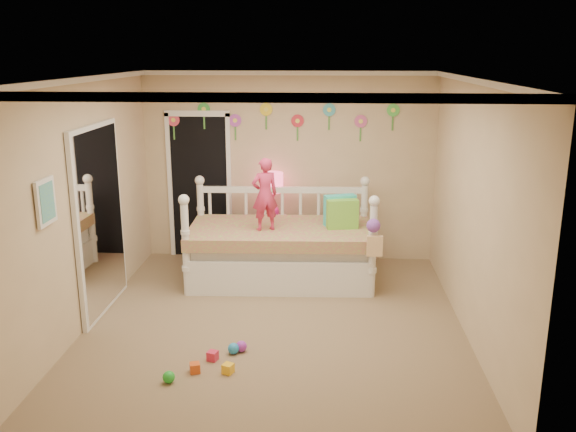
# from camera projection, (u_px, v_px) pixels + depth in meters

# --- Properties ---
(floor) EXTENTS (4.00, 4.50, 0.01)m
(floor) POSITION_uv_depth(u_px,v_px,m) (275.00, 324.00, 6.57)
(floor) COLOR #7F684C
(floor) RESTS_ON ground
(ceiling) EXTENTS (4.00, 4.50, 0.01)m
(ceiling) POSITION_uv_depth(u_px,v_px,m) (274.00, 78.00, 5.89)
(ceiling) COLOR white
(ceiling) RESTS_ON floor
(back_wall) EXTENTS (4.00, 0.01, 2.60)m
(back_wall) POSITION_uv_depth(u_px,v_px,m) (289.00, 167.00, 8.40)
(back_wall) COLOR tan
(back_wall) RESTS_ON floor
(left_wall) EXTENTS (0.01, 4.50, 2.60)m
(left_wall) POSITION_uv_depth(u_px,v_px,m) (84.00, 204.00, 6.36)
(left_wall) COLOR tan
(left_wall) RESTS_ON floor
(right_wall) EXTENTS (0.01, 4.50, 2.60)m
(right_wall) POSITION_uv_depth(u_px,v_px,m) (473.00, 211.00, 6.11)
(right_wall) COLOR tan
(right_wall) RESTS_ON floor
(crown_molding) EXTENTS (4.00, 4.50, 0.06)m
(crown_molding) POSITION_uv_depth(u_px,v_px,m) (274.00, 81.00, 5.90)
(crown_molding) COLOR white
(crown_molding) RESTS_ON ceiling
(daybed) EXTENTS (2.39, 1.35, 1.27)m
(daybed) POSITION_uv_depth(u_px,v_px,m) (281.00, 232.00, 7.71)
(daybed) COLOR white
(daybed) RESTS_ON floor
(pillow_turquoise) EXTENTS (0.42, 0.25, 0.39)m
(pillow_turquoise) POSITION_uv_depth(u_px,v_px,m) (340.00, 210.00, 7.70)
(pillow_turquoise) COLOR #28CCA0
(pillow_turquoise) RESTS_ON daybed
(pillow_lime) EXTENTS (0.41, 0.21, 0.37)m
(pillow_lime) POSITION_uv_depth(u_px,v_px,m) (342.00, 214.00, 7.57)
(pillow_lime) COLOR #75C63C
(pillow_lime) RESTS_ON daybed
(child) EXTENTS (0.39, 0.33, 0.90)m
(child) POSITION_uv_depth(u_px,v_px,m) (265.00, 194.00, 7.43)
(child) COLOR #D02F59
(child) RESTS_ON daybed
(nightstand) EXTENTS (0.41, 0.33, 0.63)m
(nightstand) POSITION_uv_depth(u_px,v_px,m) (273.00, 239.00, 8.50)
(nightstand) COLOR white
(nightstand) RESTS_ON floor
(table_lamp) EXTENTS (0.28, 0.28, 0.62)m
(table_lamp) POSITION_uv_depth(u_px,v_px,m) (273.00, 188.00, 8.31)
(table_lamp) COLOR #D61C80
(table_lamp) RESTS_ON nightstand
(closet_doorway) EXTENTS (0.90, 0.04, 2.07)m
(closet_doorway) POSITION_uv_depth(u_px,v_px,m) (200.00, 185.00, 8.53)
(closet_doorway) COLOR black
(closet_doorway) RESTS_ON back_wall
(flower_decals) EXTENTS (3.40, 0.02, 0.50)m
(flower_decals) POSITION_uv_depth(u_px,v_px,m) (282.00, 121.00, 8.23)
(flower_decals) COLOR #B2668C
(flower_decals) RESTS_ON back_wall
(mirror_closet) EXTENTS (0.07, 1.30, 2.10)m
(mirror_closet) POSITION_uv_depth(u_px,v_px,m) (100.00, 220.00, 6.71)
(mirror_closet) COLOR white
(mirror_closet) RESTS_ON left_wall
(wall_picture) EXTENTS (0.05, 0.34, 0.42)m
(wall_picture) POSITION_uv_depth(u_px,v_px,m) (46.00, 202.00, 5.42)
(wall_picture) COLOR white
(wall_picture) RESTS_ON left_wall
(hanging_bag) EXTENTS (0.20, 0.16, 0.36)m
(hanging_bag) POSITION_uv_depth(u_px,v_px,m) (373.00, 239.00, 6.97)
(hanging_bag) COLOR beige
(hanging_bag) RESTS_ON daybed
(toy_scatter) EXTENTS (1.06, 1.44, 0.11)m
(toy_scatter) POSITION_uv_depth(u_px,v_px,m) (208.00, 355.00, 5.79)
(toy_scatter) COLOR #996666
(toy_scatter) RESTS_ON floor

